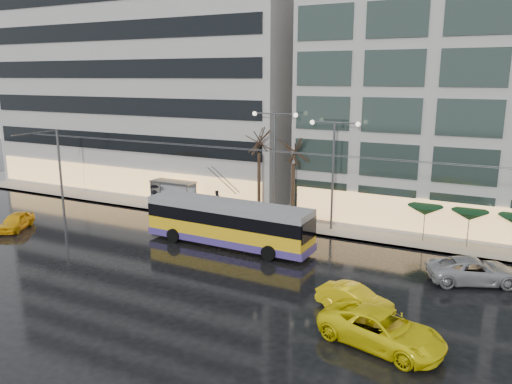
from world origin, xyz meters
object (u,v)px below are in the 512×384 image
Objects in this scene: bus_shelter at (171,188)px; taxi_a at (16,221)px; street_lamp_near at (274,152)px; trolleybus at (228,225)px.

taxi_a is (-7.23, -10.95, -1.29)m from bus_shelter.
street_lamp_near reaches higher than bus_shelter.
trolleybus is at bearing -34.14° from bus_shelter.
taxi_a is at bearing -166.09° from trolleybus.
trolleybus is 17.66m from taxi_a.
trolleybus reaches higher than bus_shelter.
bus_shelter is at bearing 31.39° from taxi_a.
street_lamp_near reaches higher than taxi_a.
trolleybus is 1.40× the size of street_lamp_near.
street_lamp_near is (0.49, 6.82, 4.41)m from trolleybus.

